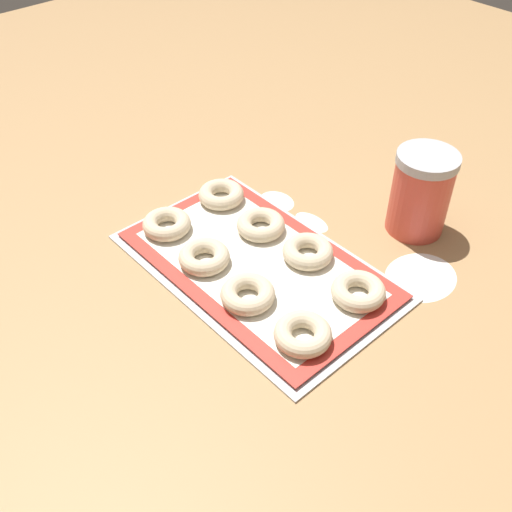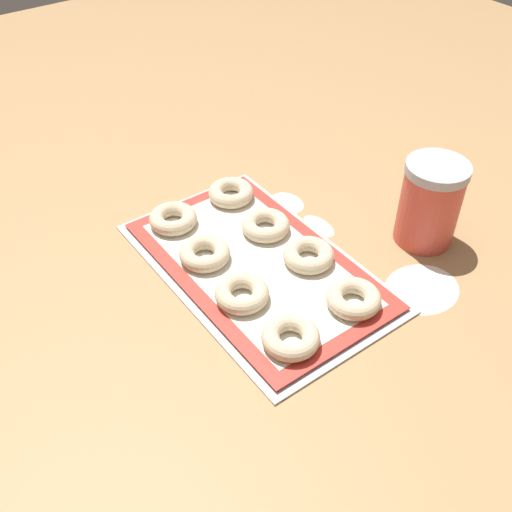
% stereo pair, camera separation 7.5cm
% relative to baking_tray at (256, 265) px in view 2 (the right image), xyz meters
% --- Properties ---
extents(ground_plane, '(2.80, 2.80, 0.00)m').
position_rel_baking_tray_xyz_m(ground_plane, '(0.00, -0.02, -0.00)').
color(ground_plane, '#A87F51').
extents(baking_tray, '(0.46, 0.28, 0.01)m').
position_rel_baking_tray_xyz_m(baking_tray, '(0.00, 0.00, 0.00)').
color(baking_tray, silver).
rests_on(baking_tray, ground_plane).
extents(baking_mat, '(0.44, 0.26, 0.00)m').
position_rel_baking_tray_xyz_m(baking_mat, '(0.00, 0.00, 0.01)').
color(baking_mat, red).
rests_on(baking_mat, baking_tray).
extents(bagel_front_far_left, '(0.08, 0.08, 0.03)m').
position_rel_baking_tray_xyz_m(bagel_front_far_left, '(-0.17, -0.06, 0.02)').
color(bagel_front_far_left, beige).
rests_on(bagel_front_far_left, baking_mat).
extents(bagel_front_mid_left, '(0.08, 0.08, 0.03)m').
position_rel_baking_tray_xyz_m(bagel_front_mid_left, '(-0.06, -0.06, 0.02)').
color(bagel_front_mid_left, beige).
rests_on(bagel_front_mid_left, baking_mat).
extents(bagel_front_mid_right, '(0.08, 0.08, 0.03)m').
position_rel_baking_tray_xyz_m(bagel_front_mid_right, '(0.06, -0.07, 0.02)').
color(bagel_front_mid_right, beige).
rests_on(bagel_front_mid_right, baking_mat).
extents(bagel_front_far_right, '(0.08, 0.08, 0.03)m').
position_rel_baking_tray_xyz_m(bagel_front_far_right, '(0.17, -0.06, 0.02)').
color(bagel_front_far_right, beige).
rests_on(bagel_front_far_right, baking_mat).
extents(bagel_back_far_left, '(0.08, 0.08, 0.03)m').
position_rel_baking_tray_xyz_m(bagel_back_far_left, '(-0.17, 0.07, 0.02)').
color(bagel_back_far_left, beige).
rests_on(bagel_back_far_left, baking_mat).
extents(bagel_back_mid_left, '(0.08, 0.08, 0.03)m').
position_rel_baking_tray_xyz_m(bagel_back_mid_left, '(-0.05, 0.06, 0.02)').
color(bagel_back_mid_left, beige).
rests_on(bagel_back_mid_left, baking_mat).
extents(bagel_back_mid_right, '(0.08, 0.08, 0.03)m').
position_rel_baking_tray_xyz_m(bagel_back_mid_right, '(0.05, 0.07, 0.02)').
color(bagel_back_mid_right, beige).
rests_on(bagel_back_mid_right, baking_mat).
extents(bagel_back_far_right, '(0.08, 0.08, 0.03)m').
position_rel_baking_tray_xyz_m(bagel_back_far_right, '(0.17, 0.06, 0.02)').
color(bagel_back_far_right, beige).
rests_on(bagel_back_far_right, baking_mat).
extents(flour_canister, '(0.10, 0.10, 0.15)m').
position_rel_baking_tray_xyz_m(flour_canister, '(0.11, 0.28, 0.07)').
color(flour_canister, '#DB4C3D').
rests_on(flour_canister, ground_plane).
extents(flour_patch_near, '(0.11, 0.13, 0.00)m').
position_rel_baking_tray_xyz_m(flour_patch_near, '(0.20, 0.18, -0.00)').
color(flour_patch_near, white).
rests_on(flour_patch_near, ground_plane).
extents(flour_patch_far, '(0.07, 0.06, 0.00)m').
position_rel_baking_tray_xyz_m(flour_patch_far, '(-0.11, 0.15, -0.00)').
color(flour_patch_far, white).
rests_on(flour_patch_far, ground_plane).
extents(flour_patch_side, '(0.07, 0.04, 0.00)m').
position_rel_baking_tray_xyz_m(flour_patch_side, '(-0.02, 0.15, -0.00)').
color(flour_patch_side, white).
rests_on(flour_patch_side, ground_plane).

